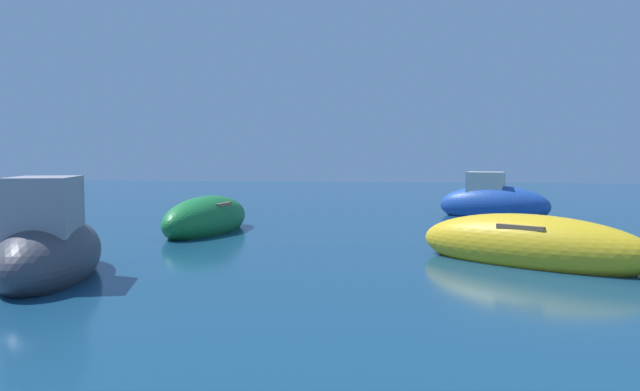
{
  "coord_description": "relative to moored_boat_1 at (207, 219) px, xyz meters",
  "views": [
    {
      "loc": [
        -7.75,
        -4.7,
        2.05
      ],
      "look_at": [
        -9.92,
        11.15,
        0.95
      ],
      "focal_mm": 33.25,
      "sensor_mm": 36.0,
      "label": 1
    }
  ],
  "objects": [
    {
      "name": "moored_boat_1",
      "position": [
        0.0,
        0.0,
        0.0
      ],
      "size": [
        1.97,
        4.05,
        1.24
      ],
      "rotation": [
        0.0,
        0.0,
        4.56
      ],
      "color": "#197233",
      "rests_on": "ground"
    },
    {
      "name": "moored_boat_6",
      "position": [
        8.13,
        5.13,
        0.09
      ],
      "size": [
        3.84,
        2.42,
        1.78
      ],
      "rotation": [
        0.0,
        0.0,
        6.0
      ],
      "color": "#1E479E",
      "rests_on": "ground"
    },
    {
      "name": "moored_boat_5",
      "position": [
        -0.67,
        -6.01,
        0.14
      ],
      "size": [
        2.35,
        3.72,
        1.99
      ],
      "rotation": [
        0.0,
        0.0,
        1.85
      ],
      "color": "#3F3F47",
      "rests_on": "ground"
    },
    {
      "name": "moored_boat_3",
      "position": [
        7.5,
        -3.56,
        -0.01
      ],
      "size": [
        4.42,
        3.43,
        1.21
      ],
      "rotation": [
        0.0,
        0.0,
        5.73
      ],
      "color": "gold",
      "rests_on": "ground"
    }
  ]
}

